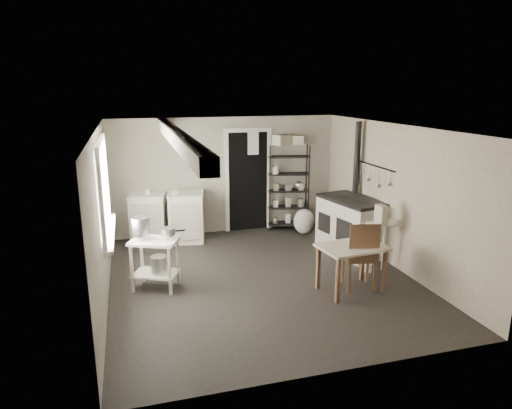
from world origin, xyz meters
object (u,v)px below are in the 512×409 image
object	(u,v)px
shelf_rack	(288,184)
stove	(351,228)
flour_sack	(304,222)
base_cabinets	(168,218)
chair	(359,257)
prep_table	(155,263)
work_table	(351,266)
stockpot	(141,226)

from	to	relation	value
shelf_rack	stove	size ratio (longest dim) A/B	1.40
stove	flour_sack	distance (m)	1.30
base_cabinets	chair	distance (m)	3.81
prep_table	base_cabinets	bearing A→B (deg)	79.92
base_cabinets	work_table	size ratio (longest dim) A/B	1.58
stove	shelf_rack	bearing A→B (deg)	98.53
prep_table	flour_sack	distance (m)	3.54
base_cabinets	flour_sack	bearing A→B (deg)	5.30
stockpot	work_table	world-z (taller)	stockpot
base_cabinets	flour_sack	distance (m)	2.68
base_cabinets	stove	world-z (taller)	same
stove	prep_table	bearing A→B (deg)	178.25
flour_sack	shelf_rack	bearing A→B (deg)	115.64
prep_table	stockpot	bearing A→B (deg)	156.44
work_table	chair	bearing A→B (deg)	19.89
base_cabinets	shelf_rack	size ratio (longest dim) A/B	0.82
shelf_rack	stove	distance (m)	1.81
shelf_rack	work_table	size ratio (longest dim) A/B	1.93
chair	flour_sack	bearing A→B (deg)	98.85
stockpot	work_table	distance (m)	3.05
work_table	chair	xyz separation A→B (m)	(0.16, 0.06, 0.11)
stove	work_table	bearing A→B (deg)	-128.97
stockpot	flour_sack	distance (m)	3.71
flour_sack	prep_table	bearing A→B (deg)	-149.03
shelf_rack	flour_sack	world-z (taller)	shelf_rack
stockpot	flour_sack	bearing A→B (deg)	28.61
prep_table	chair	distance (m)	2.95
work_table	flour_sack	size ratio (longest dim) A/B	1.79
stockpot	base_cabinets	size ratio (longest dim) A/B	0.19
work_table	prep_table	bearing A→B (deg)	162.37
work_table	flour_sack	xyz separation A→B (m)	(0.35, 2.67, -0.14)
prep_table	base_cabinets	xyz separation A→B (m)	(0.37, 2.10, 0.06)
stove	work_table	xyz separation A→B (m)	(-0.75, -1.46, -0.06)
base_cabinets	work_table	world-z (taller)	base_cabinets
prep_table	base_cabinets	size ratio (longest dim) A/B	0.52
base_cabinets	shelf_rack	xyz separation A→B (m)	(2.46, 0.12, 0.49)
stockpot	flour_sack	size ratio (longest dim) A/B	0.53
work_table	stockpot	bearing A→B (deg)	162.00
base_cabinets	work_table	distance (m)	3.75
base_cabinets	prep_table	bearing A→B (deg)	-88.68
flour_sack	base_cabinets	bearing A→B (deg)	173.90
prep_table	work_table	distance (m)	2.82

